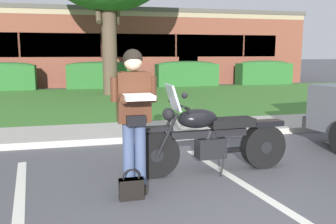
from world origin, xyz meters
name	(u,v)px	position (x,y,z in m)	size (l,w,h in m)	color
ground_plane	(231,211)	(0.00, 0.00, 0.00)	(140.00, 140.00, 0.00)	#4C4C51
curb_strip	(162,137)	(0.00, 3.27, 0.06)	(60.00, 0.20, 0.12)	#ADA89E
concrete_walk	(153,129)	(0.00, 4.12, 0.04)	(60.00, 1.50, 0.08)	#ADA89E
grass_lawn	(123,100)	(0.00, 9.17, 0.03)	(60.00, 8.60, 0.06)	#3D752D
stall_stripe_0	(18,224)	(-2.16, 0.20, 0.00)	(0.12, 4.40, 0.01)	silver
stall_stripe_1	(267,198)	(0.53, 0.20, 0.00)	(0.12, 4.40, 0.01)	silver
motorcycle	(217,138)	(0.33, 1.25, 0.49)	(2.24, 0.82, 1.26)	black
rider_person	(134,110)	(-0.91, 0.76, 1.01)	(0.54, 0.59, 1.70)	black
handbag	(131,187)	(-0.98, 0.57, 0.14)	(0.28, 0.13, 0.36)	black
hedge_left	(4,76)	(-4.50, 13.52, 0.65)	(2.56, 0.90, 1.24)	#286028
hedge_center_left	(101,75)	(-0.44, 13.52, 0.65)	(3.03, 0.90, 1.24)	#286028
hedge_center_right	(187,73)	(3.62, 13.52, 0.65)	(2.95, 0.90, 1.24)	#286028
hedge_right	(264,72)	(7.67, 13.52, 0.65)	(2.73, 0.90, 1.24)	#286028
brick_building	(96,48)	(-0.31, 18.69, 1.90)	(21.70, 8.47, 3.79)	brown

